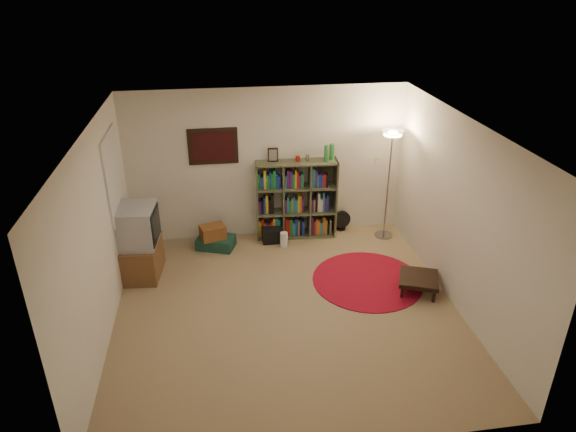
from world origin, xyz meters
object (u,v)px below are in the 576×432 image
object	(u,v)px
suitcase	(216,242)
side_table	(419,279)
tv_stand	(140,243)
bookshelf	(295,200)
floor_fan	(342,220)
floor_lamp	(391,150)

from	to	relation	value
suitcase	side_table	size ratio (longest dim) A/B	0.99
suitcase	side_table	xyz separation A→B (m)	(2.79, -1.69, 0.11)
tv_stand	side_table	xyz separation A→B (m)	(3.88, -1.03, -0.33)
bookshelf	floor_fan	size ratio (longest dim) A/B	4.51
tv_stand	side_table	bearing A→B (deg)	-9.63
suitcase	side_table	bearing A→B (deg)	-11.71
floor_lamp	tv_stand	bearing A→B (deg)	-170.68
floor_lamp	floor_fan	world-z (taller)	floor_lamp
suitcase	side_table	distance (m)	3.26
suitcase	bookshelf	bearing A→B (deg)	30.70
bookshelf	floor_lamp	size ratio (longest dim) A/B	0.86
floor_lamp	floor_fan	size ratio (longest dim) A/B	5.23
floor_fan	side_table	distance (m)	2.10
tv_stand	suitcase	distance (m)	1.34
bookshelf	floor_fan	xyz separation A→B (m)	(0.83, 0.05, -0.47)
floor_lamp	side_table	size ratio (longest dim) A/B	2.70
floor_lamp	tv_stand	world-z (taller)	floor_lamp
bookshelf	side_table	size ratio (longest dim) A/B	2.33
tv_stand	side_table	size ratio (longest dim) A/B	1.61
side_table	bookshelf	bearing A→B (deg)	126.43
floor_lamp	side_table	world-z (taller)	floor_lamp
floor_fan	bookshelf	bearing A→B (deg)	175.10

